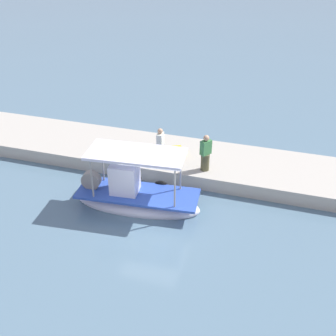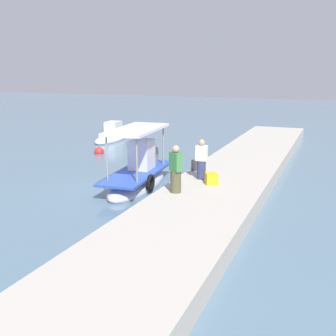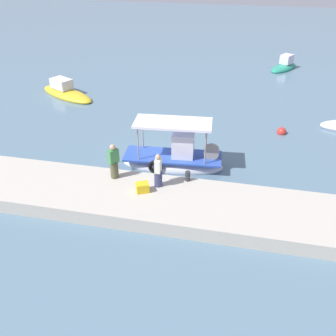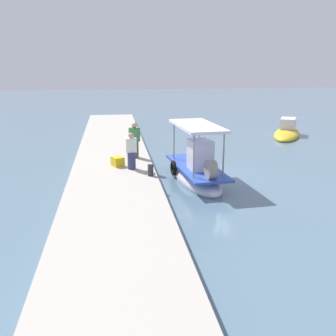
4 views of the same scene
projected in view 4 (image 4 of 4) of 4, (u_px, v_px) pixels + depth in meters
ground_plane at (202, 175)px, 19.41m from camera, size 120.00×120.00×0.00m
dock_quay at (113, 172)px, 18.76m from camera, size 36.00×3.66×0.66m
main_fishing_boat at (197, 171)px, 18.32m from camera, size 5.41×2.13×2.94m
fisherman_near_bollard at (131, 153)px, 17.84m from camera, size 0.37×0.47×1.63m
fisherman_by_crate at (135, 142)px, 19.97m from camera, size 0.54×0.56×1.74m
mooring_bollard at (151, 170)px, 16.89m from camera, size 0.24×0.24×0.48m
cargo_crate at (118, 161)px, 18.45m from camera, size 0.70×0.65×0.42m
moored_boat_mid at (287, 133)px, 29.50m from camera, size 5.65×4.13×1.48m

